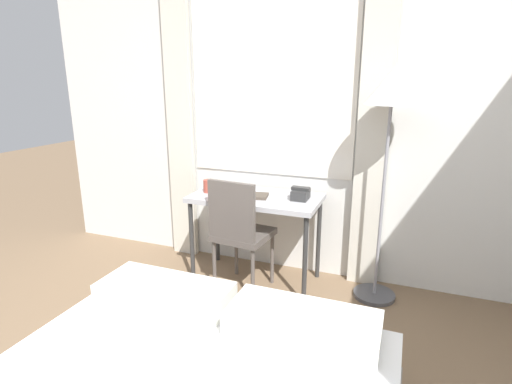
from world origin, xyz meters
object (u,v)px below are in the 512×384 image
Objects in this scene: desk_chair at (239,229)px; mug at (208,186)px; standing_lamp at (391,108)px; book at (250,195)px; telephone at (301,194)px; desk at (256,204)px.

mug is (-0.35, 0.18, 0.26)m from desk_chair.
standing_lamp is 5.64× the size of book.
desk is at bearing -175.27° from telephone.
mug reaches higher than book.
telephone is 1.51× the size of mug.
desk_chair is at bearing -147.97° from telephone.
desk is 0.10m from book.
telephone is at bearing 38.47° from desk_chair.
desk is 0.43m from mug.
desk_chair is 0.54m from telephone.
desk_chair is 0.47m from mug.
book is at bearing -0.27° from mug.
standing_lamp is at bearing 3.76° from telephone.
standing_lamp is 0.90m from telephone.
standing_lamp is 10.76× the size of telephone.
mug is (-0.76, -0.08, 0.01)m from telephone.
desk_chair is 8.80× the size of mug.
standing_lamp is at bearing 6.94° from book.
desk_chair reaches higher than telephone.
book is at bearing 90.25° from desk_chair.
standing_lamp reaches higher than mug.
standing_lamp is 1.22m from book.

